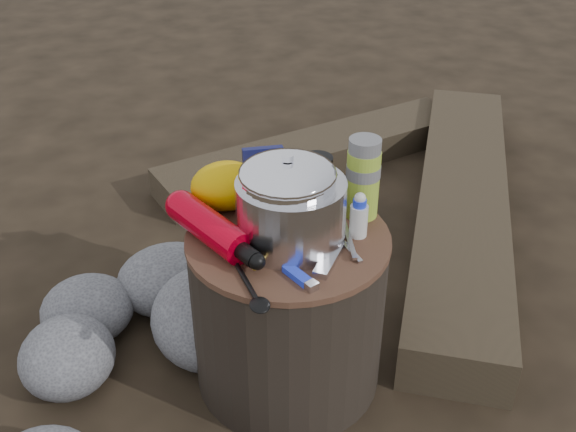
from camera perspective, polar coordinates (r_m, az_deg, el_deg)
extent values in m
plane|color=black|center=(1.79, 0.00, -13.07)|extent=(60.00, 60.00, 0.00)
cylinder|color=black|center=(1.65, 0.00, -7.87)|extent=(0.46, 0.46, 0.43)
cube|color=#332A1E|center=(2.41, 14.46, 1.12)|extent=(0.98, 1.66, 0.14)
cube|color=#332A1E|center=(2.70, 2.48, 5.35)|extent=(1.33, 0.66, 0.11)
cylinder|color=silver|center=(1.47, 0.25, 0.37)|extent=(0.24, 0.24, 0.15)
cylinder|color=white|center=(1.45, -0.03, 1.21)|extent=(0.20, 0.20, 0.20)
cylinder|color=#99BB33|center=(1.56, 6.34, 3.18)|extent=(0.08, 0.08, 0.19)
cylinder|color=black|center=(1.64, 2.44, 3.24)|extent=(0.07, 0.07, 0.11)
ellipsoid|color=#DCA602|center=(1.61, -5.26, 2.56)|extent=(0.17, 0.14, 0.11)
cube|color=#0F1246|center=(1.65, -2.07, 3.72)|extent=(0.10, 0.02, 0.13)
cube|color=blue|center=(1.39, 0.79, -5.01)|extent=(0.06, 0.09, 0.02)
cube|color=silver|center=(1.43, 3.40, -3.85)|extent=(0.09, 0.11, 0.02)
cylinder|color=silver|center=(1.51, 6.00, -0.08)|extent=(0.04, 0.04, 0.10)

